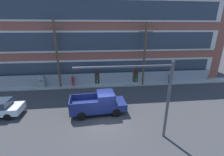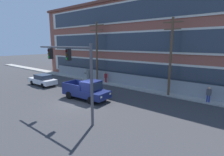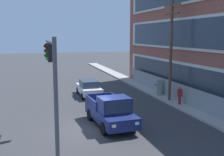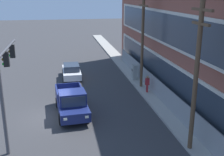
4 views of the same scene
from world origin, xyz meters
name	(u,v)px [view 3 (image 3 of 4)]	position (x,y,z in m)	size (l,w,h in m)	color
ground_plane	(92,129)	(0.00, 0.00, 0.00)	(160.00, 160.00, 0.00)	#38383A
sidewalk_building_side	(208,117)	(0.00, 8.49, 0.08)	(80.00, 1.76, 0.16)	#9E9B93
chain_link_fence	(214,107)	(0.19, 8.76, 0.89)	(32.79, 0.06, 1.75)	gray
traffic_signal_mast	(52,70)	(2.55, -2.52, 4.19)	(6.42, 0.43, 5.82)	#4C4C51
pickup_truck_navy	(111,112)	(-0.24, 1.33, 0.96)	(5.38, 2.41, 2.06)	navy
sedan_white	(89,88)	(-9.75, 1.75, 0.80)	(4.59, 1.92, 1.56)	silver
utility_pole_near_corner	(171,46)	(-5.34, 8.18, 4.96)	(2.73, 0.26, 8.90)	brown
electrical_cabinet	(158,88)	(-7.71, 8.15, 0.83)	(0.66, 0.50, 1.65)	#939993
pedestrian_by_fence	(180,95)	(-3.65, 8.25, 0.97)	(0.34, 0.45, 1.69)	maroon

